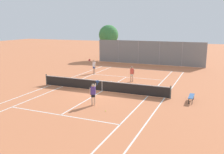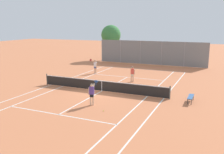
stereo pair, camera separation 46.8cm
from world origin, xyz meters
The scene contains 11 objects.
ground_plane centered at (0.00, 0.00, 0.00)m, with size 120.00×120.00×0.00m, color #C67047.
court_line_markings centered at (0.00, 0.00, 0.00)m, with size 11.10×23.90×0.01m.
tennis_net centered at (0.00, 0.00, 0.51)m, with size 12.00×0.10×1.07m.
player_near_side centered at (1.05, -3.76, 0.93)m, with size 0.49×0.87×1.77m.
player_far_left centered at (-4.25, 6.86, 0.93)m, with size 0.79×0.71×1.77m.
player_far_right centered at (1.27, 4.43, 0.91)m, with size 0.44×0.56×1.60m.
loose_tennis_ball_0 centered at (4.49, 9.34, 0.03)m, with size 0.07×0.07×0.07m, color #D1DB33.
loose_tennis_ball_1 centered at (2.41, -4.64, 0.03)m, with size 0.07×0.07×0.07m, color #D1DB33.
courtside_bench centered at (7.55, -0.16, 0.41)m, with size 0.36×1.50×0.47m.
back_fence centered at (0.00, 16.01, 1.71)m, with size 15.80×0.08×3.42m.
tree_behind_left centered at (-7.47, 18.72, 3.95)m, with size 3.20×3.20×5.64m.
Camera 1 is at (9.01, -19.25, 5.82)m, focal length 40.00 mm.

